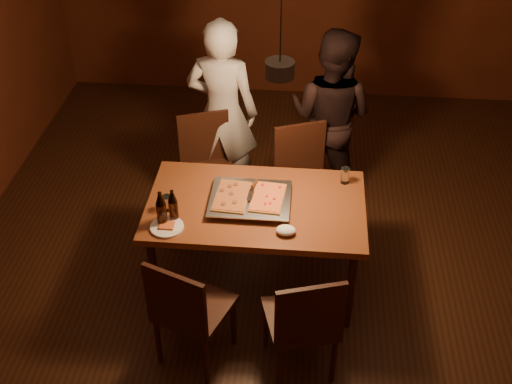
# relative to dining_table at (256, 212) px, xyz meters

# --- Properties ---
(room_shell) EXTENTS (6.00, 6.00, 6.00)m
(room_shell) POSITION_rel_dining_table_xyz_m (0.14, 0.04, 0.72)
(room_shell) COLOR #371A0F
(room_shell) RESTS_ON ground
(dining_table) EXTENTS (1.50, 0.90, 0.75)m
(dining_table) POSITION_rel_dining_table_xyz_m (0.00, 0.00, 0.00)
(dining_table) COLOR brown
(dining_table) RESTS_ON floor
(chair_far_left) EXTENTS (0.54, 0.54, 0.49)m
(chair_far_left) POSITION_rel_dining_table_xyz_m (-0.48, 0.84, -0.14)
(chair_far_left) COLOR #38190F
(chair_far_left) RESTS_ON floor
(chair_far_right) EXTENTS (0.54, 0.54, 0.49)m
(chair_far_right) POSITION_rel_dining_table_xyz_m (0.31, 0.74, -0.14)
(chair_far_right) COLOR #38190F
(chair_far_right) RESTS_ON floor
(chair_near_left) EXTENTS (0.55, 0.55, 0.49)m
(chair_near_left) POSITION_rel_dining_table_xyz_m (-0.36, -0.78, -0.14)
(chair_near_left) COLOR #38190F
(chair_near_left) RESTS_ON floor
(chair_near_right) EXTENTS (0.52, 0.52, 0.49)m
(chair_near_right) POSITION_rel_dining_table_xyz_m (0.37, -0.81, -0.14)
(chair_near_right) COLOR #38190F
(chair_near_right) RESTS_ON floor
(pizza_tray) EXTENTS (0.58, 0.49, 0.05)m
(pizza_tray) POSITION_rel_dining_table_xyz_m (-0.04, 0.00, 0.10)
(pizza_tray) COLOR silver
(pizza_tray) RESTS_ON dining_table
(pizza_meat) EXTENTS (0.25, 0.37, 0.02)m
(pizza_meat) POSITION_rel_dining_table_xyz_m (-0.16, -0.00, 0.13)
(pizza_meat) COLOR maroon
(pizza_meat) RESTS_ON pizza_tray
(pizza_cheese) EXTENTS (0.24, 0.36, 0.02)m
(pizza_cheese) POSITION_rel_dining_table_xyz_m (0.08, 0.00, 0.13)
(pizza_cheese) COLOR gold
(pizza_cheese) RESTS_ON pizza_tray
(spatula) EXTENTS (0.14, 0.25, 0.04)m
(spatula) POSITION_rel_dining_table_xyz_m (-0.05, 0.01, 0.14)
(spatula) COLOR silver
(spatula) RESTS_ON pizza_tray
(beer_bottle_a) EXTENTS (0.07, 0.07, 0.26)m
(beer_bottle_a) POSITION_rel_dining_table_xyz_m (-0.59, -0.27, 0.20)
(beer_bottle_a) COLOR black
(beer_bottle_a) RESTS_ON dining_table
(beer_bottle_b) EXTENTS (0.06, 0.06, 0.24)m
(beer_bottle_b) POSITION_rel_dining_table_xyz_m (-0.53, -0.22, 0.19)
(beer_bottle_b) COLOR black
(beer_bottle_b) RESTS_ON dining_table
(water_glass_left) EXTENTS (0.07, 0.07, 0.11)m
(water_glass_left) POSITION_rel_dining_table_xyz_m (-0.59, -0.12, 0.13)
(water_glass_left) COLOR silver
(water_glass_left) RESTS_ON dining_table
(water_glass_right) EXTENTS (0.06, 0.06, 0.12)m
(water_glass_right) POSITION_rel_dining_table_xyz_m (0.61, 0.30, 0.14)
(water_glass_right) COLOR silver
(water_glass_right) RESTS_ON dining_table
(plate_slice) EXTENTS (0.22, 0.22, 0.03)m
(plate_slice) POSITION_rel_dining_table_xyz_m (-0.56, -0.31, 0.08)
(plate_slice) COLOR white
(plate_slice) RESTS_ON dining_table
(napkin) EXTENTS (0.13, 0.10, 0.05)m
(napkin) POSITION_rel_dining_table_xyz_m (0.22, -0.30, 0.10)
(napkin) COLOR white
(napkin) RESTS_ON dining_table
(diner_white) EXTENTS (0.63, 0.46, 1.62)m
(diner_white) POSITION_rel_dining_table_xyz_m (-0.38, 1.11, 0.13)
(diner_white) COLOR silver
(diner_white) RESTS_ON floor
(diner_dark) EXTENTS (0.91, 0.83, 1.53)m
(diner_dark) POSITION_rel_dining_table_xyz_m (0.51, 1.20, 0.09)
(diner_dark) COLOR black
(diner_dark) RESTS_ON floor
(pendant_lamp) EXTENTS (0.18, 0.18, 1.10)m
(pendant_lamp) POSITION_rel_dining_table_xyz_m (0.14, 0.04, 1.08)
(pendant_lamp) COLOR black
(pendant_lamp) RESTS_ON ceiling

